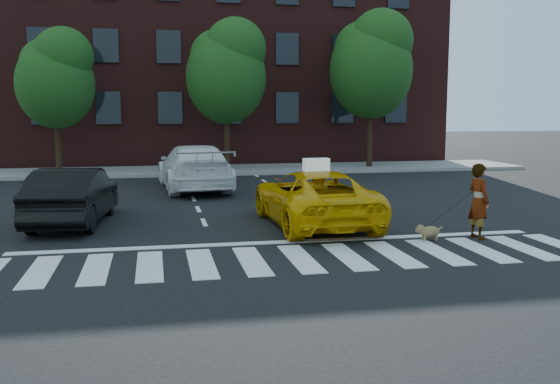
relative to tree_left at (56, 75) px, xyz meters
name	(u,v)px	position (x,y,z in m)	size (l,w,h in m)	color
ground	(301,259)	(6.97, -17.00, -4.44)	(120.00, 120.00, 0.00)	black
crosswalk	(301,258)	(6.97, -17.00, -4.43)	(13.00, 2.40, 0.01)	silver
stop_line	(284,242)	(6.97, -15.40, -4.43)	(12.00, 0.30, 0.01)	silver
sidewalk_far	(216,170)	(6.97, 0.50, -4.37)	(30.00, 4.00, 0.15)	slate
building	(201,56)	(6.97, 8.00, 1.56)	(26.00, 10.00, 12.00)	#411917
tree_left	(56,75)	(0.00, 0.00, 0.00)	(3.39, 3.38, 6.50)	black
tree_mid	(227,67)	(7.50, 0.00, 0.41)	(3.69, 3.69, 7.10)	black
tree_right	(372,60)	(14.50, 0.00, 0.82)	(4.00, 4.00, 7.70)	black
taxi	(314,198)	(8.15, -13.50, -3.72)	(2.39, 5.17, 1.44)	#DB9E04
black_sedan	(73,196)	(2.00, -12.12, -3.69)	(1.58, 4.53, 1.49)	black
white_suv	(194,167)	(5.57, -5.87, -3.60)	(2.34, 5.76, 1.67)	white
woman	(479,201)	(11.48, -15.90, -3.56)	(0.64, 0.42, 1.76)	#999999
dog	(428,231)	(10.24, -15.89, -4.22)	(0.66, 0.29, 0.37)	olive
taxi_sign	(316,165)	(8.15, -13.70, -2.84)	(0.65, 0.28, 0.32)	white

